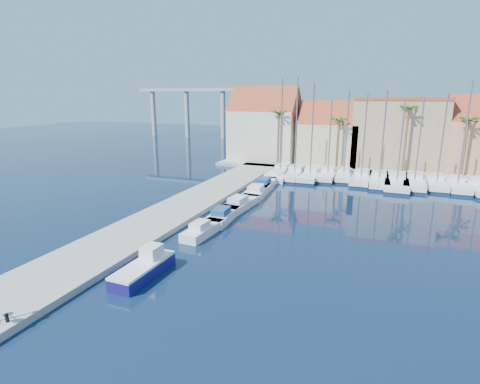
{
  "coord_description": "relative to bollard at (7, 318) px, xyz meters",
  "views": [
    {
      "loc": [
        11.32,
        -20.3,
        12.14
      ],
      "look_at": [
        -1.66,
        12.87,
        3.0
      ],
      "focal_mm": 28.0,
      "sensor_mm": 36.0,
      "label": 1
    }
  ],
  "objects": [
    {
      "name": "palm_0",
      "position": [
        0.6,
        50.47,
        8.34
      ],
      "size": [
        2.6,
        2.6,
        10.15
      ],
      "color": "brown",
      "rests_on": "shore_north"
    },
    {
      "name": "sailboat_8",
      "position": [
        22.08,
        44.7,
        -0.17
      ],
      "size": [
        3.4,
        11.08,
        12.02
      ],
      "rotation": [
        0.0,
        0.0,
        -0.05
      ],
      "color": "white",
      "rests_on": "ground"
    },
    {
      "name": "fishing_boat",
      "position": [
        3.07,
        7.94,
        -0.11
      ],
      "size": [
        1.86,
        5.39,
        1.88
      ],
      "rotation": [
        0.0,
        0.0,
        -0.01
      ],
      "color": "navy",
      "rests_on": "ground"
    },
    {
      "name": "motorboat_west_1",
      "position": [
        3.21,
        21.04,
        -0.23
      ],
      "size": [
        2.32,
        6.3,
        1.4
      ],
      "rotation": [
        0.0,
        0.0,
        0.06
      ],
      "color": "white",
      "rests_on": "ground"
    },
    {
      "name": "shore_north",
      "position": [
        16.6,
        56.47,
        -0.48
      ],
      "size": [
        54.0,
        16.0,
        0.5
      ],
      "primitive_type": "cube",
      "color": "gray",
      "rests_on": "ground"
    },
    {
      "name": "bollard",
      "position": [
        0.0,
        0.0,
        0.0
      ],
      "size": [
        0.19,
        0.19,
        0.47
      ],
      "primitive_type": "cylinder",
      "color": "black",
      "rests_on": "quay_west"
    },
    {
      "name": "building_2",
      "position": [
        19.6,
        56.47,
        5.52
      ],
      "size": [
        14.2,
        10.2,
        11.5
      ],
      "color": "#9D8060",
      "rests_on": "shore_north"
    },
    {
      "name": "sailboat_4",
      "position": [
        12.39,
        45.41,
        -0.11
      ],
      "size": [
        2.7,
        8.39,
        13.03
      ],
      "rotation": [
        0.0,
        0.0,
        0.06
      ],
      "color": "white",
      "rests_on": "ground"
    },
    {
      "name": "sailboat_10",
      "position": [
        27.3,
        44.48,
        -0.11
      ],
      "size": [
        2.48,
        9.29,
        14.08
      ],
      "rotation": [
        0.0,
        0.0,
        -0.0
      ],
      "color": "white",
      "rests_on": "ground"
    },
    {
      "name": "sailboat_0",
      "position": [
        2.79,
        44.71,
        -0.12
      ],
      "size": [
        2.63,
        9.9,
        14.69
      ],
      "rotation": [
        0.0,
        0.0,
        -0.0
      ],
      "color": "white",
      "rests_on": "ground"
    },
    {
      "name": "sailboat_9",
      "position": [
        24.85,
        44.89,
        -0.14
      ],
      "size": [
        2.65,
        9.36,
        12.56
      ],
      "rotation": [
        0.0,
        0.0,
        -0.02
      ],
      "color": "white",
      "rests_on": "ground"
    },
    {
      "name": "motorboat_west_5",
      "position": [
        3.31,
        42.07,
        -0.23
      ],
      "size": [
        2.86,
        7.6,
        1.4
      ],
      "rotation": [
        0.0,
        0.0,
        0.06
      ],
      "color": "white",
      "rests_on": "ground"
    },
    {
      "name": "motorboat_west_3",
      "position": [
        3.27,
        31.53,
        -0.23
      ],
      "size": [
        2.84,
        7.3,
        1.4
      ],
      "rotation": [
        0.0,
        0.0,
        0.08
      ],
      "color": "white",
      "rests_on": "ground"
    },
    {
      "name": "sailboat_5",
      "position": [
        14.97,
        44.47,
        -0.15
      ],
      "size": [
        2.7,
        9.75,
        12.47
      ],
      "rotation": [
        0.0,
        0.0,
        -0.01
      ],
      "color": "white",
      "rests_on": "ground"
    },
    {
      "name": "viaduct",
      "position": [
        -32.47,
        90.47,
        9.51
      ],
      "size": [
        48.0,
        2.2,
        14.45
      ],
      "color": "#9E9E99",
      "rests_on": "ground"
    },
    {
      "name": "palm_3",
      "position": [
        28.6,
        50.47,
        7.87
      ],
      "size": [
        2.6,
        2.6,
        9.65
      ],
      "color": "brown",
      "rests_on": "shore_north"
    },
    {
      "name": "motorboat_west_2",
      "position": [
        3.29,
        25.63,
        -0.23
      ],
      "size": [
        2.67,
        6.9,
        1.4
      ],
      "rotation": [
        0.0,
        0.0,
        -0.08
      ],
      "color": "white",
      "rests_on": "ground"
    },
    {
      "name": "sailboat_6",
      "position": [
        17.43,
        44.07,
        -0.15
      ],
      "size": [
        3.15,
        10.43,
        12.9
      ],
      "rotation": [
        0.0,
        0.0,
        0.04
      ],
      "color": "white",
      "rests_on": "ground"
    },
    {
      "name": "sailboat_11",
      "position": [
        29.8,
        44.32,
        -0.17
      ],
      "size": [
        3.46,
        10.81,
        11.76
      ],
      "rotation": [
        0.0,
        0.0,
        0.06
      ],
      "color": "white",
      "rests_on": "ground"
    },
    {
      "name": "ground",
      "position": [
        6.6,
        8.47,
        -0.73
      ],
      "size": [
        260.0,
        260.0,
        0.0
      ],
      "primitive_type": "plane",
      "color": "black",
      "rests_on": "ground"
    },
    {
      "name": "motorboat_west_0",
      "position": [
        3.22,
        16.48,
        -0.23
      ],
      "size": [
        2.04,
        5.39,
        1.4
      ],
      "rotation": [
        0.0,
        0.0,
        -0.07
      ],
      "color": "white",
      "rests_on": "ground"
    },
    {
      "name": "building_1",
      "position": [
        8.6,
        55.47,
        4.56
      ],
      "size": [
        10.3,
        8.0,
        11.0
      ],
      "color": "#C4AF8A",
      "rests_on": "shore_north"
    },
    {
      "name": "quay_west",
      "position": [
        -2.4,
        21.97,
        -0.48
      ],
      "size": [
        6.0,
        77.0,
        0.5
      ],
      "primitive_type": "cube",
      "color": "gray",
      "rests_on": "ground"
    },
    {
      "name": "palm_2",
      "position": [
        20.6,
        50.47,
        9.28
      ],
      "size": [
        2.6,
        2.6,
        11.15
      ],
      "color": "brown",
      "rests_on": "shore_north"
    },
    {
      "name": "sailboat_2",
      "position": [
        7.63,
        44.07,
        -0.13
      ],
      "size": [
        2.92,
        10.16,
        13.95
      ],
      "rotation": [
        0.0,
        0.0,
        0.02
      ],
      "color": "white",
      "rests_on": "ground"
    },
    {
      "name": "sailboat_1",
      "position": [
        5.21,
        44.39,
        -0.13
      ],
      "size": [
        3.23,
        10.92,
        14.79
      ],
      "rotation": [
        0.0,
        0.0,
        -0.03
      ],
      "color": "white",
      "rests_on": "ground"
    },
    {
      "name": "sailboat_3",
      "position": [
        10.11,
        45.01,
        -0.14
      ],
      "size": [
        2.42,
        8.98,
        11.68
      ],
      "rotation": [
        0.0,
        0.0,
        0.01
      ],
      "color": "white",
      "rests_on": "ground"
    },
    {
      "name": "sailboat_7",
      "position": [
        19.78,
        43.78,
        -0.18
      ],
      "size": [
        3.35,
        11.98,
        11.42
      ],
      "rotation": [
        0.0,
        0.0,
        -0.02
      ],
      "color": "white",
      "rests_on": "ground"
    },
    {
      "name": "building_0",
      "position": [
        -3.4,
        55.47,
        5.79
      ],
      "size": [
        12.3,
        9.0,
        13.5
      ],
      "color": "beige",
      "rests_on": "shore_north"
    },
    {
      "name": "palm_1",
      "position": [
        10.6,
        50.47,
        7.4
      ],
      "size": [
        2.6,
        2.6,
        9.15
      ],
      "color": "brown",
      "rests_on": "shore_north"
    },
    {
      "name": "motorboat_west_4",
      "position": [
        2.89,
        35.87,
        -0.23
      ],
      "size": [
        2.6,
        7.04,
        1.4
      ],
      "rotation": [
        0.0,
        0.0,
        0.06
      ],
      "color": "white",
      "rests_on": "ground"
    }
  ]
}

